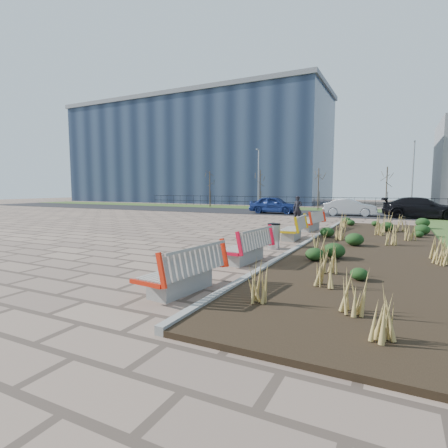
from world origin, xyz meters
The scene contains 22 objects.
ground centered at (0.00, 0.00, 0.00)m, with size 120.00×120.00×0.00m, color #836B5A.
planting_bed centered at (6.25, 5.00, 0.05)m, with size 4.50×18.00×0.10m, color black.
planting_curb centered at (3.92, 5.00, 0.07)m, with size 0.16×18.00×0.15m, color gray.
grass_verge_far centered at (0.00, 28.00, 0.02)m, with size 80.00×5.00×0.04m, color #33511E.
road centered at (0.00, 22.00, 0.01)m, with size 80.00×7.00×0.02m, color black.
bench_a centered at (3.00, -2.01, 0.50)m, with size 0.90×2.10×1.00m, color red, non-canonical shape.
bench_b centered at (3.00, 1.32, 0.50)m, with size 0.90×2.10×1.00m, color red, non-canonical shape.
bench_c centered at (3.00, 6.41, 0.50)m, with size 0.90×2.10×1.00m, color #D3A30B, non-canonical shape.
bench_d centered at (3.00, 9.76, 0.50)m, with size 0.90×2.10×1.00m, color #A41D0A, non-canonical shape.
litter_bin centered at (3.06, 3.87, 0.44)m, with size 0.44×0.44×0.89m, color #B2B2B7.
pedestrian centered at (1.07, 14.74, 0.82)m, with size 0.60×0.39×1.64m, color black.
car_blue centered at (-2.35, 20.26, 0.74)m, with size 1.70×4.22×1.44m, color navy.
car_silver centered at (3.65, 20.72, 0.67)m, with size 1.38×3.95×1.30m, color #ADB0B5.
car_black centered at (8.48, 20.21, 0.77)m, with size 2.10×5.15×1.50m, color black.
tree_a centered at (-12.00, 26.50, 2.04)m, with size 1.40×1.40×4.00m, color #4C3D2D, non-canonical shape.
tree_b centered at (-6.00, 26.50, 2.04)m, with size 1.40×1.40×4.00m, color #4C3D2D, non-canonical shape.
tree_c centered at (0.00, 26.50, 2.04)m, with size 1.40×1.40×4.00m, color #4C3D2D, non-canonical shape.
tree_d centered at (6.00, 26.50, 2.04)m, with size 1.40×1.40×4.00m, color #4C3D2D, non-canonical shape.
lamp_west centered at (-6.00, 26.00, 3.04)m, with size 0.24×0.60×6.00m, color gray, non-canonical shape.
lamp_east centered at (8.00, 26.00, 3.04)m, with size 0.24×0.60×6.00m, color gray, non-canonical shape.
railing_fence centered at (0.00, 29.50, 0.64)m, with size 44.00×0.10×1.20m, color black, non-canonical shape.
building_glass centered at (-22.00, 40.00, 7.50)m, with size 40.00×14.00×15.00m, color #192338.
Camera 1 is at (6.98, -7.98, 2.17)m, focal length 28.00 mm.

